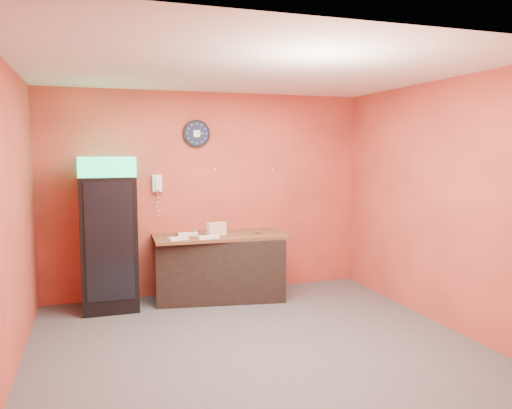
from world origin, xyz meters
name	(u,v)px	position (x,y,z in m)	size (l,w,h in m)	color
floor	(252,342)	(0.00, 0.00, 0.00)	(4.50, 4.50, 0.00)	#47474C
back_wall	(209,194)	(0.00, 2.00, 1.40)	(4.50, 0.02, 2.80)	#DC543E
left_wall	(9,219)	(-2.25, 0.00, 1.40)	(0.02, 4.00, 2.80)	#DC543E
right_wall	(436,202)	(2.25, 0.00, 1.40)	(0.02, 4.00, 2.80)	#DC543E
ceiling	(252,69)	(0.00, 0.00, 2.80)	(4.50, 4.00, 0.02)	white
beverage_cooler	(109,236)	(-1.37, 1.61, 0.94)	(0.68, 0.69, 1.92)	black
prep_counter	(220,268)	(0.06, 1.63, 0.42)	(1.67, 0.74, 0.84)	black
wall_clock	(196,134)	(-0.17, 1.97, 2.23)	(0.37, 0.06, 0.37)	black
wall_phone	(157,183)	(-0.72, 1.95, 1.56)	(0.12, 0.11, 0.23)	white
butcher_paper	(220,236)	(0.06, 1.63, 0.86)	(1.76, 0.78, 0.04)	brown
sub_roll_stack	(216,229)	(0.01, 1.59, 0.96)	(0.28, 0.17, 0.17)	beige
wrapped_sandwich_left	(178,239)	(-0.54, 1.38, 0.89)	(0.25, 0.10, 0.04)	white
wrapped_sandwich_mid	(208,237)	(-0.16, 1.36, 0.90)	(0.27, 0.11, 0.04)	white
wrapped_sandwich_right	(188,234)	(-0.36, 1.68, 0.89)	(0.26, 0.10, 0.04)	white
kitchen_tool	(196,232)	(-0.23, 1.75, 0.91)	(0.07, 0.07, 0.07)	silver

